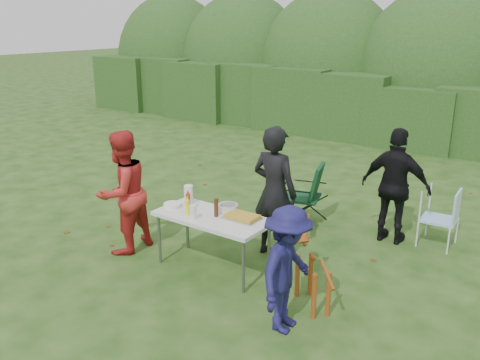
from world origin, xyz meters
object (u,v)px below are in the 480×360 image
Objects in this scene: dog at (313,269)px; ketchup_bottle at (188,202)px; person_cook at (275,192)px; person_red_jacket at (123,192)px; folding_table at (212,220)px; lawn_chair at (439,217)px; paper_towel_roll at (189,195)px; mustard_bottle at (187,207)px; camping_chair at (302,194)px; beer_bottle at (216,207)px; person_black_puffy at (396,186)px; child at (287,270)px.

ketchup_bottle reaches higher than dog.
person_cook reaches higher than person_red_jacket.
dog is at bearing -1.15° from ketchup_bottle.
lawn_chair is at bearing 48.38° from folding_table.
paper_towel_roll is (-0.14, 0.18, 0.02)m from ketchup_bottle.
folding_table is 0.87× the size of person_red_jacket.
person_cook is 9.09× the size of mustard_bottle.
mustard_bottle is (1.07, 0.12, -0.02)m from person_red_jacket.
camping_chair is at bearing 8.66° from lawn_chair.
lawn_chair is 3.26m from beer_bottle.
person_black_puffy reaches higher than lawn_chair.
mustard_bottle is 0.91× the size of ketchup_bottle.
mustard_bottle is at bearing 43.25° from lawn_chair.
camping_chair is 2.15m from ketchup_bottle.
ketchup_bottle is at bearing 47.97° from person_cook.
person_black_puffy is 0.76m from lawn_chair.
ketchup_bottle reaches higher than lawn_chair.
beer_bottle is (-1.41, 0.62, 0.18)m from child.
person_black_puffy reaches higher than dog.
child is at bearing 127.17° from dog.
person_red_jacket reaches higher than paper_towel_roll.
dog is 4.80× the size of mustard_bottle.
child is at bearing -22.60° from folding_table.
person_black_puffy is 2.67m from beer_bottle.
ketchup_bottle is at bearing -50.86° from paper_towel_roll.
dog reaches higher than lawn_chair.
dog is 4.00× the size of beer_bottle.
person_cook is at bearing 45.60° from ketchup_bottle.
paper_towel_roll reaches higher than dog.
child is 3.15m from lawn_chair.
ketchup_bottle is 0.92× the size of beer_bottle.
lawn_chair is 3.57m from paper_towel_roll.
folding_table is 0.18m from beer_bottle.
dog is (-0.12, -2.24, -0.39)m from person_black_puffy.
child is at bearing 73.40° from lawn_chair.
ketchup_bottle is (-0.81, -0.83, -0.06)m from person_cook.
paper_towel_roll is (-2.00, 0.21, 0.41)m from dog.
person_cook is 1.08× the size of person_black_puffy.
person_cook is at bearing 65.04° from beer_bottle.
lawn_chair is (0.58, 0.26, -0.42)m from person_black_puffy.
mustard_bottle reaches higher than lawn_chair.
mustard_bottle reaches higher than folding_table.
child is (1.46, -0.61, -0.00)m from folding_table.
person_cook is 1.06× the size of person_red_jacket.
beer_bottle reaches higher than folding_table.
dog is 2.60m from lawn_chair.
child is 5.70× the size of beer_bottle.
person_black_puffy is 2.96m from ketchup_bottle.
ketchup_bottle is (0.96, 0.25, -0.01)m from person_red_jacket.
dog reaches higher than folding_table.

